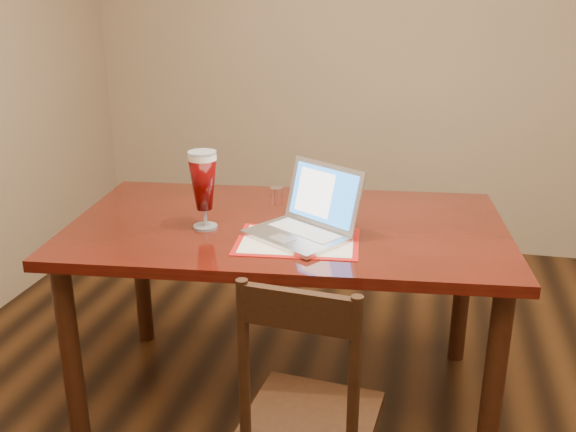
# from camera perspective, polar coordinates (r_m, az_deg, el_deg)

# --- Properties ---
(dining_table) EXTENTS (1.86, 1.17, 1.14)m
(dining_table) POSITION_cam_1_polar(r_m,az_deg,el_deg) (2.65, -0.22, -2.47)
(dining_table) COLOR #4D0F0A
(dining_table) RESTS_ON ground
(dining_chair) EXTENTS (0.44, 0.42, 0.96)m
(dining_chair) POSITION_cam_1_polar(r_m,az_deg,el_deg) (2.13, 1.83, -17.46)
(dining_chair) COLOR black
(dining_chair) RESTS_ON ground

